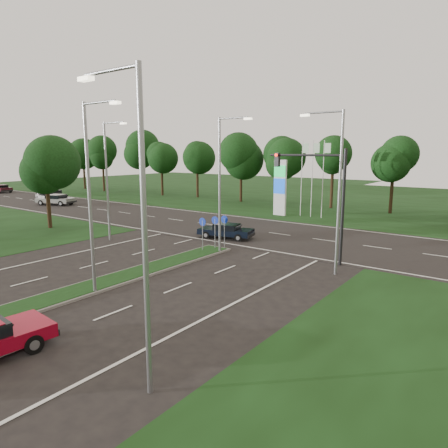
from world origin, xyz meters
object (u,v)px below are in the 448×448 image
Objects in this scene: far_car_c at (48,191)px; far_car_b at (46,196)px; navy_sedan at (226,231)px; far_car_a at (56,199)px; far_car_d at (1,188)px.

far_car_b is at bearing -121.35° from far_car_c.
far_car_a is at bearing 69.96° from navy_sedan.
far_car_b is 0.90× the size of far_car_d.
far_car_b is 16.70m from far_car_d.
far_car_d reaches higher than far_car_c.
far_car_a reaches higher than far_car_c.
navy_sedan is 0.87× the size of far_car_a.
navy_sedan is 42.94m from far_car_c.
far_car_d is (-16.65, 1.23, 0.11)m from far_car_b.
far_car_c is (-41.99, 8.99, 0.08)m from navy_sedan.
navy_sedan is at bearing -101.24° from far_car_c.
far_car_b is at bearing 67.65° from navy_sedan.
far_car_a reaches higher than navy_sedan.
far_car_c is at bearing -76.06° from far_car_d.
far_car_a is at bearing -115.01° from far_car_c.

